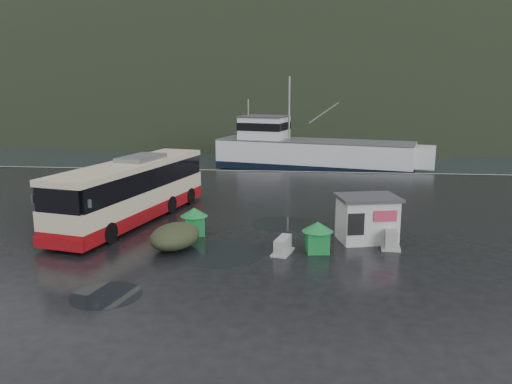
# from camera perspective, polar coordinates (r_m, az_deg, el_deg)

# --- Properties ---
(ground) EXTENTS (160.00, 160.00, 0.00)m
(ground) POSITION_cam_1_polar(r_m,az_deg,el_deg) (26.36, -6.03, -4.71)
(ground) COLOR black
(ground) RESTS_ON ground
(harbor_water) EXTENTS (300.00, 180.00, 0.02)m
(harbor_water) POSITION_cam_1_polar(r_m,az_deg,el_deg) (135.01, 3.64, 8.68)
(harbor_water) COLOR black
(harbor_water) RESTS_ON ground
(quay_edge) EXTENTS (160.00, 0.60, 1.50)m
(quay_edge) POSITION_cam_1_polar(r_m,az_deg,el_deg) (45.64, -0.90, 2.43)
(quay_edge) COLOR #999993
(quay_edge) RESTS_ON ground
(headland) EXTENTS (780.00, 540.00, 570.00)m
(headland) POSITION_cam_1_polar(r_m,az_deg,el_deg) (274.84, 6.95, 10.24)
(headland) COLOR black
(headland) RESTS_ON ground
(coach_bus) EXTENTS (5.88, 13.20, 3.63)m
(coach_bus) POSITION_cam_1_polar(r_m,az_deg,el_deg) (29.64, -13.72, -3.12)
(coach_bus) COLOR beige
(coach_bus) RESTS_ON ground
(white_van) EXTENTS (4.10, 6.55, 2.59)m
(white_van) POSITION_cam_1_polar(r_m,az_deg,el_deg) (29.31, -19.84, -3.67)
(white_van) COLOR silver
(white_van) RESTS_ON ground
(waste_bin_left) EXTENTS (1.28, 1.28, 1.43)m
(waste_bin_left) POSITION_cam_1_polar(r_m,az_deg,el_deg) (26.19, -7.02, -4.84)
(waste_bin_left) COLOR #157831
(waste_bin_left) RESTS_ON ground
(waste_bin_right) EXTENTS (1.17, 1.17, 1.45)m
(waste_bin_right) POSITION_cam_1_polar(r_m,az_deg,el_deg) (23.51, 7.00, -6.81)
(waste_bin_right) COLOR #157831
(waste_bin_right) RESTS_ON ground
(dome_tent) EXTENTS (2.76, 3.39, 1.17)m
(dome_tent) POSITION_cam_1_polar(r_m,az_deg,el_deg) (24.17, -9.20, -6.35)
(dome_tent) COLOR #2D341F
(dome_tent) RESTS_ON ground
(ticket_kiosk) EXTENTS (3.34, 2.82, 2.28)m
(ticket_kiosk) POSITION_cam_1_polar(r_m,az_deg,el_deg) (25.59, 12.44, -5.44)
(ticket_kiosk) COLOR beige
(ticket_kiosk) RESTS_ON ground
(jersey_barrier_a) EXTENTS (0.82, 1.59, 0.78)m
(jersey_barrier_a) POSITION_cam_1_polar(r_m,az_deg,el_deg) (25.79, 11.28, -5.26)
(jersey_barrier_a) COLOR #999993
(jersey_barrier_a) RESTS_ON ground
(jersey_barrier_b) EXTENTS (1.09, 1.63, 0.75)m
(jersey_barrier_b) POSITION_cam_1_polar(r_m,az_deg,el_deg) (23.22, 3.07, -6.98)
(jersey_barrier_b) COLOR #999993
(jersey_barrier_b) RESTS_ON ground
(jersey_barrier_c) EXTENTS (1.03, 1.83, 0.88)m
(jersey_barrier_c) POSITION_cam_1_polar(r_m,az_deg,el_deg) (24.98, 15.04, -6.01)
(jersey_barrier_c) COLOR #999993
(jersey_barrier_c) RESTS_ON ground
(fishing_trawler) EXTENTS (25.55, 11.61, 9.99)m
(fishing_trawler) POSITION_cam_1_polar(r_m,az_deg,el_deg) (54.93, 6.63, 3.96)
(fishing_trawler) COLOR silver
(fishing_trawler) RESTS_ON ground
(puddles) EXTENTS (8.62, 13.28, 0.01)m
(puddles) POSITION_cam_1_polar(r_m,az_deg,el_deg) (23.60, -3.99, -6.66)
(puddles) COLOR black
(puddles) RESTS_ON ground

